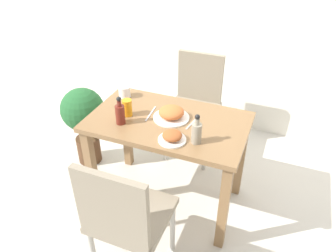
{
  "coord_description": "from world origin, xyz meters",
  "views": [
    {
      "loc": [
        0.69,
        -1.73,
        1.92
      ],
      "look_at": [
        0.0,
        0.0,
        0.69
      ],
      "focal_mm": 35.0,
      "sensor_mm": 36.0,
      "label": 1
    }
  ],
  "objects_px": {
    "drink_cup": "(125,92)",
    "juice_glass": "(127,108)",
    "chair_far": "(195,100)",
    "food_plate": "(171,113)",
    "potted_plant_left": "(84,117)",
    "condiment_bottle": "(197,132)",
    "side_plate": "(172,137)",
    "sauce_bottle": "(120,113)",
    "chair_near": "(125,216)"
  },
  "relations": [
    {
      "from": "chair_far",
      "to": "potted_plant_left",
      "type": "relative_size",
      "value": 1.28
    },
    {
      "from": "potted_plant_left",
      "to": "side_plate",
      "type": "bearing_deg",
      "value": -22.39
    },
    {
      "from": "side_plate",
      "to": "condiment_bottle",
      "type": "height_order",
      "value": "condiment_bottle"
    },
    {
      "from": "side_plate",
      "to": "condiment_bottle",
      "type": "bearing_deg",
      "value": 14.79
    },
    {
      "from": "chair_far",
      "to": "drink_cup",
      "type": "height_order",
      "value": "chair_far"
    },
    {
      "from": "food_plate",
      "to": "sauce_bottle",
      "type": "bearing_deg",
      "value": -148.16
    },
    {
      "from": "drink_cup",
      "to": "juice_glass",
      "type": "relative_size",
      "value": 0.74
    },
    {
      "from": "food_plate",
      "to": "potted_plant_left",
      "type": "height_order",
      "value": "food_plate"
    },
    {
      "from": "juice_glass",
      "to": "sauce_bottle",
      "type": "xyz_separation_m",
      "value": [
        0.01,
        -0.11,
        0.02
      ]
    },
    {
      "from": "chair_far",
      "to": "side_plate",
      "type": "xyz_separation_m",
      "value": [
        0.13,
        -0.91,
        0.24
      ]
    },
    {
      "from": "chair_near",
      "to": "food_plate",
      "type": "distance_m",
      "value": 0.76
    },
    {
      "from": "chair_near",
      "to": "sauce_bottle",
      "type": "relative_size",
      "value": 4.64
    },
    {
      "from": "condiment_bottle",
      "to": "potted_plant_left",
      "type": "bearing_deg",
      "value": 162.03
    },
    {
      "from": "drink_cup",
      "to": "potted_plant_left",
      "type": "relative_size",
      "value": 0.12
    },
    {
      "from": "side_plate",
      "to": "potted_plant_left",
      "type": "height_order",
      "value": "side_plate"
    },
    {
      "from": "food_plate",
      "to": "potted_plant_left",
      "type": "relative_size",
      "value": 0.34
    },
    {
      "from": "chair_far",
      "to": "food_plate",
      "type": "bearing_deg",
      "value": -87.15
    },
    {
      "from": "potted_plant_left",
      "to": "chair_far",
      "type": "bearing_deg",
      "value": 32.24
    },
    {
      "from": "food_plate",
      "to": "sauce_bottle",
      "type": "distance_m",
      "value": 0.34
    },
    {
      "from": "drink_cup",
      "to": "condiment_bottle",
      "type": "height_order",
      "value": "condiment_bottle"
    },
    {
      "from": "chair_near",
      "to": "potted_plant_left",
      "type": "height_order",
      "value": "chair_near"
    },
    {
      "from": "chair_near",
      "to": "juice_glass",
      "type": "distance_m",
      "value": 0.76
    },
    {
      "from": "sauce_bottle",
      "to": "food_plate",
      "type": "bearing_deg",
      "value": 31.84
    },
    {
      "from": "chair_far",
      "to": "juice_glass",
      "type": "xyz_separation_m",
      "value": [
        -0.26,
        -0.74,
        0.27
      ]
    },
    {
      "from": "drink_cup",
      "to": "juice_glass",
      "type": "distance_m",
      "value": 0.27
    },
    {
      "from": "chair_near",
      "to": "drink_cup",
      "type": "xyz_separation_m",
      "value": [
        -0.45,
        0.87,
        0.25
      ]
    },
    {
      "from": "sauce_bottle",
      "to": "chair_far",
      "type": "bearing_deg",
      "value": 73.29
    },
    {
      "from": "condiment_bottle",
      "to": "potted_plant_left",
      "type": "relative_size",
      "value": 0.28
    },
    {
      "from": "side_plate",
      "to": "chair_far",
      "type": "bearing_deg",
      "value": 98.23
    },
    {
      "from": "chair_near",
      "to": "sauce_bottle",
      "type": "height_order",
      "value": "sauce_bottle"
    },
    {
      "from": "chair_near",
      "to": "sauce_bottle",
      "type": "xyz_separation_m",
      "value": [
        -0.3,
        0.53,
        0.29
      ]
    },
    {
      "from": "chair_far",
      "to": "side_plate",
      "type": "height_order",
      "value": "chair_far"
    },
    {
      "from": "food_plate",
      "to": "condiment_bottle",
      "type": "xyz_separation_m",
      "value": [
        0.24,
        -0.2,
        0.04
      ]
    },
    {
      "from": "chair_far",
      "to": "sauce_bottle",
      "type": "xyz_separation_m",
      "value": [
        -0.26,
        -0.85,
        0.29
      ]
    },
    {
      "from": "food_plate",
      "to": "side_plate",
      "type": "xyz_separation_m",
      "value": [
        0.1,
        -0.24,
        -0.01
      ]
    },
    {
      "from": "drink_cup",
      "to": "condiment_bottle",
      "type": "xyz_separation_m",
      "value": [
        0.68,
        -0.36,
        0.03
      ]
    },
    {
      "from": "drink_cup",
      "to": "sauce_bottle",
      "type": "height_order",
      "value": "sauce_bottle"
    },
    {
      "from": "drink_cup",
      "to": "sauce_bottle",
      "type": "xyz_separation_m",
      "value": [
        0.15,
        -0.34,
        0.03
      ]
    },
    {
      "from": "sauce_bottle",
      "to": "chair_near",
      "type": "bearing_deg",
      "value": -60.88
    },
    {
      "from": "food_plate",
      "to": "juice_glass",
      "type": "bearing_deg",
      "value": -166.41
    },
    {
      "from": "side_plate",
      "to": "chair_near",
      "type": "bearing_deg",
      "value": -100.5
    },
    {
      "from": "drink_cup",
      "to": "juice_glass",
      "type": "bearing_deg",
      "value": -57.73
    },
    {
      "from": "chair_far",
      "to": "condiment_bottle",
      "type": "height_order",
      "value": "condiment_bottle"
    },
    {
      "from": "sauce_bottle",
      "to": "potted_plant_left",
      "type": "relative_size",
      "value": 0.28
    },
    {
      "from": "potted_plant_left",
      "to": "food_plate",
      "type": "bearing_deg",
      "value": -10.31
    },
    {
      "from": "condiment_bottle",
      "to": "potted_plant_left",
      "type": "xyz_separation_m",
      "value": [
        -1.09,
        0.35,
        -0.35
      ]
    },
    {
      "from": "chair_far",
      "to": "condiment_bottle",
      "type": "bearing_deg",
      "value": -72.6
    },
    {
      "from": "chair_far",
      "to": "side_plate",
      "type": "distance_m",
      "value": 0.95
    },
    {
      "from": "chair_far",
      "to": "juice_glass",
      "type": "distance_m",
      "value": 0.83
    },
    {
      "from": "food_plate",
      "to": "drink_cup",
      "type": "distance_m",
      "value": 0.47
    }
  ]
}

